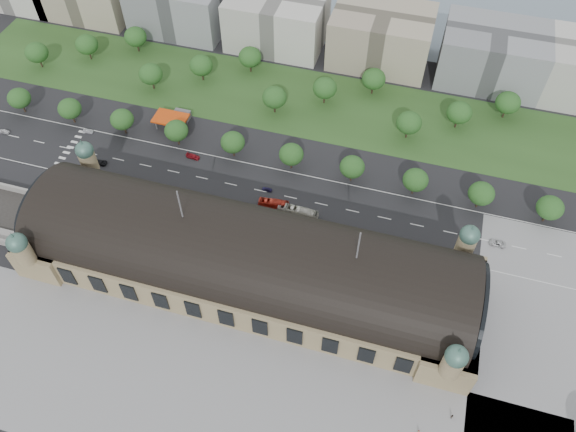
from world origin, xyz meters
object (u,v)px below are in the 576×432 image
(traffic_car_2, at_px, (99,162))
(bus_east, at_px, (301,212))
(petrol_station, at_px, (177,117))
(parked_car_1, at_px, (155,193))
(pedestrian_2, at_px, (452,416))
(parked_car_0, at_px, (107,191))
(parked_car_3, at_px, (183,200))
(traffic_car_0, at_px, (4,131))
(parked_car_5, at_px, (195,210))
(bus_west, at_px, (274,204))
(traffic_car_6, at_px, (497,243))
(pedestrian_0, at_px, (419,431))
(bus_mid, at_px, (291,210))
(parked_car_4, at_px, (204,204))
(traffic_car_3, at_px, (193,156))
(parked_car_2, at_px, (127,187))
(traffic_car_4, at_px, (267,189))
(traffic_car_1, at_px, (88,131))

(traffic_car_2, xyz_separation_m, bus_east, (84.07, -3.12, 1.00))
(petrol_station, height_order, bus_east, petrol_station)
(parked_car_1, bearing_deg, pedestrian_2, 29.83)
(parked_car_0, xyz_separation_m, parked_car_3, (29.63, 4.00, 0.03))
(pedestrian_2, bearing_deg, traffic_car_0, 33.59)
(traffic_car_2, xyz_separation_m, parked_car_3, (39.56, -8.74, -0.01))
(petrol_station, xyz_separation_m, parked_car_1, (8.13, -40.28, -2.22))
(parked_car_5, height_order, bus_west, bus_west)
(traffic_car_6, height_order, parked_car_1, traffic_car_6)
(parked_car_3, xyz_separation_m, pedestrian_2, (105.63, -54.04, 0.16))
(parked_car_0, relative_size, parked_car_1, 0.91)
(parked_car_0, xyz_separation_m, bus_east, (74.15, 9.62, 1.03))
(parked_car_1, bearing_deg, pedestrian_0, 25.33)
(petrol_station, bearing_deg, parked_car_5, -59.33)
(petrol_station, distance_m, traffic_car_0, 72.02)
(petrol_station, relative_size, parked_car_0, 2.93)
(traffic_car_0, relative_size, pedestrian_2, 2.37)
(petrol_station, distance_m, bus_mid, 69.45)
(traffic_car_6, xyz_separation_m, parked_car_5, (-108.23, -15.69, 0.01))
(parked_car_3, bearing_deg, traffic_car_6, 58.21)
(traffic_car_2, relative_size, traffic_car_6, 1.05)
(parked_car_3, relative_size, parked_car_4, 0.99)
(traffic_car_0, distance_m, bus_east, 131.24)
(traffic_car_3, relative_size, parked_car_2, 1.18)
(traffic_car_3, distance_m, parked_car_3, 22.80)
(traffic_car_0, height_order, parked_car_2, traffic_car_0)
(traffic_car_4, relative_size, parked_car_4, 0.82)
(traffic_car_6, bearing_deg, parked_car_0, -81.64)
(traffic_car_1, xyz_separation_m, parked_car_2, (29.76, -23.83, -0.02))
(bus_east, relative_size, pedestrian_0, 8.34)
(traffic_car_1, bearing_deg, parked_car_3, -116.02)
(traffic_car_1, height_order, traffic_car_6, traffic_car_6)
(parked_car_5, distance_m, bus_mid, 35.49)
(traffic_car_0, height_order, parked_car_4, parked_car_4)
(traffic_car_2, distance_m, bus_west, 73.23)
(bus_west, bearing_deg, parked_car_2, 91.29)
(parked_car_3, distance_m, bus_mid, 41.19)
(traffic_car_0, bearing_deg, petrol_station, 114.38)
(parked_car_4, bearing_deg, parked_car_5, -48.41)
(traffic_car_1, distance_m, parked_car_5, 65.45)
(traffic_car_6, bearing_deg, bus_west, -84.40)
(parked_car_0, bearing_deg, traffic_car_4, 79.00)
(traffic_car_0, height_order, traffic_car_2, traffic_car_2)
(parked_car_0, xyz_separation_m, parked_car_1, (18.30, 4.00, -0.06))
(traffic_car_6, bearing_deg, petrol_station, -99.86)
(petrol_station, height_order, pedestrian_2, petrol_station)
(parked_car_2, xyz_separation_m, pedestrian_0, (120.23, -60.86, 0.09))
(traffic_car_3, relative_size, pedestrian_2, 2.87)
(traffic_car_6, relative_size, pedestrian_0, 3.60)
(traffic_car_6, xyz_separation_m, parked_car_1, (-126.11, -12.11, -0.06))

